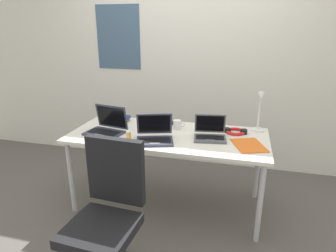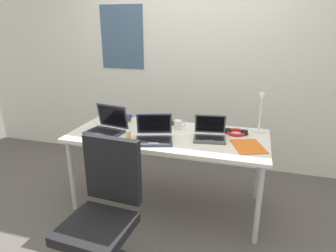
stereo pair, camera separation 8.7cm
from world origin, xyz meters
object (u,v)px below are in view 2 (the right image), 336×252
laptop_back_left (154,135)px  coffee_mug (178,125)px  laptop_near_lamp (210,134)px  desk_lamp (261,113)px  office_chair (103,224)px  paper_folder_front_right (248,146)px  pill_bottle (128,134)px  laptop_near_mouse (107,127)px  headphones (236,132)px  computer_mouse (173,123)px  book_stack (122,118)px  cell_phone (144,125)px

laptop_back_left → coffee_mug: size_ratio=3.40×
laptop_back_left → laptop_near_lamp: bearing=21.0°
desk_lamp → office_chair: bearing=-129.2°
laptop_back_left → paper_folder_front_right: size_ratio=1.24×
pill_bottle → coffee_mug: coffee_mug is taller
office_chair → pill_bottle: bearing=98.7°
laptop_back_left → laptop_near_mouse: size_ratio=1.03×
headphones → office_chair: bearing=-125.0°
laptop_near_lamp → computer_mouse: (-0.42, 0.29, -0.03)m
laptop_near_lamp → coffee_mug: (-0.33, 0.17, 0.00)m
paper_folder_front_right → office_chair: (-0.91, -0.84, -0.35)m
desk_lamp → coffee_mug: 0.77m
laptop_near_lamp → headphones: (0.21, 0.20, -0.03)m
book_stack → paper_folder_front_right: size_ratio=0.58×
computer_mouse → coffee_mug: bearing=-69.3°
laptop_near_lamp → laptop_near_mouse: 0.96m
laptop_near_mouse → pill_bottle: size_ratio=4.73×
coffee_mug → office_chair: (-0.24, -1.10, -0.39)m
laptop_back_left → paper_folder_front_right: bearing=6.2°
laptop_back_left → paper_folder_front_right: (0.79, 0.09, -0.04)m
desk_lamp → laptop_near_mouse: size_ratio=1.07×
cell_phone → headphones: (0.90, 0.00, 0.01)m
laptop_near_mouse → coffee_mug: 0.67m
coffee_mug → laptop_back_left: bearing=-109.6°
laptop_near_lamp → office_chair: size_ratio=0.32×
headphones → book_stack: size_ratio=1.19×
office_chair → laptop_near_lamp: bearing=58.3°
laptop_near_lamp → paper_folder_front_right: size_ratio=1.00×
laptop_near_mouse → office_chair: bearing=-65.7°
cell_phone → computer_mouse: bearing=-6.5°
laptop_near_mouse → paper_folder_front_right: laptop_near_mouse is taller
desk_lamp → paper_folder_front_right: 0.43m
laptop_near_lamp → headphones: size_ratio=1.44×
laptop_near_mouse → pill_bottle: bearing=-21.5°
book_stack → headphones: bearing=-2.4°
book_stack → paper_folder_front_right: bearing=-14.5°
laptop_near_lamp → laptop_back_left: bearing=-159.0°
laptop_near_lamp → desk_lamp: bearing=34.3°
laptop_near_mouse → computer_mouse: bearing=36.8°
laptop_back_left → office_chair: 0.86m
laptop_back_left → computer_mouse: 0.47m
cell_phone → pill_bottle: pill_bottle is taller
headphones → laptop_near_lamp: bearing=-137.4°
cell_phone → office_chair: (0.11, -1.12, -0.35)m
desk_lamp → computer_mouse: (-0.84, 0.01, -0.18)m
paper_folder_front_right → coffee_mug: bearing=158.7°
cell_phone → headphones: 0.90m
laptop_near_mouse → cell_phone: 0.39m
laptop_near_lamp → cell_phone: laptop_near_lamp is taller
laptop_near_lamp → laptop_near_mouse: (-0.95, -0.10, 0.01)m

